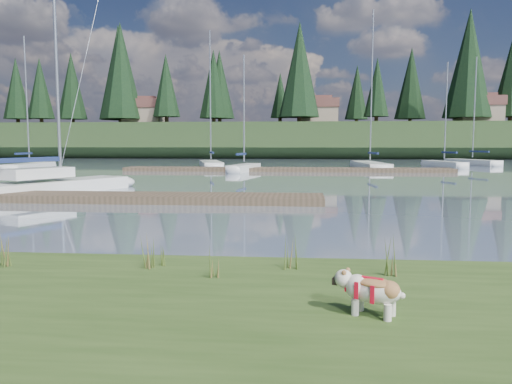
{
  "coord_description": "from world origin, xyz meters",
  "views": [
    {
      "loc": [
        3.06,
        -9.78,
        2.28
      ],
      "look_at": [
        2.26,
        -0.5,
        1.36
      ],
      "focal_mm": 35.0,
      "sensor_mm": 36.0,
      "label": 1
    }
  ],
  "objects": [
    {
      "name": "ground",
      "position": [
        0.0,
        30.0,
        0.0
      ],
      "size": [
        200.0,
        200.0,
        0.0
      ],
      "primitive_type": "plane",
      "color": "gray",
      "rests_on": "ground"
    },
    {
      "name": "ridge",
      "position": [
        0.0,
        73.0,
        2.5
      ],
      "size": [
        200.0,
        20.0,
        5.0
      ],
      "primitive_type": "cube",
      "color": "#1F3118",
      "rests_on": "ground"
    },
    {
      "name": "bulldog",
      "position": [
        3.89,
        -4.25,
        0.65
      ],
      "size": [
        0.81,
        0.56,
        0.48
      ],
      "rotation": [
        0.0,
        0.0,
        2.71
      ],
      "color": "silver",
      "rests_on": "bank"
    },
    {
      "name": "sailboat_main",
      "position": [
        -7.89,
        12.18,
        0.42
      ],
      "size": [
        5.57,
        9.19,
        13.32
      ],
      "rotation": [
        0.0,
        0.0,
        1.14
      ],
      "color": "white",
      "rests_on": "ground"
    },
    {
      "name": "dock_near",
      "position": [
        -4.0,
        9.0,
        0.15
      ],
      "size": [
        16.0,
        2.0,
        0.3
      ],
      "primitive_type": "cube",
      "color": "#4C3D2C",
      "rests_on": "ground"
    },
    {
      "name": "dock_far",
      "position": [
        2.0,
        30.0,
        0.15
      ],
      "size": [
        26.0,
        2.2,
        0.3
      ],
      "primitive_type": "cube",
      "color": "#4C3D2C",
      "rests_on": "ground"
    },
    {
      "name": "sailboat_bg_0",
      "position": [
        -19.61,
        31.05,
        0.32
      ],
      "size": [
        1.95,
        7.73,
        11.14
      ],
      "rotation": [
        0.0,
        0.0,
        1.63
      ],
      "color": "white",
      "rests_on": "ground"
    },
    {
      "name": "sailboat_bg_1",
      "position": [
        -5.29,
        36.65,
        0.33
      ],
      "size": [
        3.74,
        8.59,
        12.54
      ],
      "rotation": [
        0.0,
        0.0,
        1.83
      ],
      "color": "white",
      "rests_on": "ground"
    },
    {
      "name": "sailboat_bg_2",
      "position": [
        -1.19,
        30.09,
        0.33
      ],
      "size": [
        2.39,
        6.1,
        9.21
      ],
      "rotation": [
        0.0,
        0.0,
        1.36
      ],
      "color": "white",
      "rests_on": "ground"
    },
    {
      "name": "sailboat_bg_3",
      "position": [
        9.21,
        35.67,
        0.32
      ],
      "size": [
        2.69,
        9.61,
        13.76
      ],
      "rotation": [
        0.0,
        0.0,
        1.66
      ],
      "color": "white",
      "rests_on": "ground"
    },
    {
      "name": "sailboat_bg_4",
      "position": [
        16.34,
        38.47,
        0.33
      ],
      "size": [
        3.11,
        6.58,
        9.74
      ],
      "rotation": [
        0.0,
        0.0,
        1.87
      ],
      "color": "white",
      "rests_on": "ground"
    },
    {
      "name": "sailboat_bg_5",
      "position": [
        20.49,
        43.64,
        0.32
      ],
      "size": [
        4.25,
        7.67,
        10.99
      ],
      "rotation": [
        0.0,
        0.0,
        1.95
      ],
      "color": "white",
      "rests_on": "ground"
    },
    {
      "name": "weed_0",
      "position": [
        0.74,
        -2.39,
        0.63
      ],
      "size": [
        0.17,
        0.14,
        0.66
      ],
      "color": "#475B23",
      "rests_on": "bank"
    },
    {
      "name": "weed_1",
      "position": [
        0.91,
        -2.27,
        0.54
      ],
      "size": [
        0.17,
        0.14,
        0.46
      ],
      "color": "#475B23",
      "rests_on": "bank"
    },
    {
      "name": "weed_2",
      "position": [
        2.95,
        -2.26,
        0.61
      ],
      "size": [
        0.17,
        0.14,
        0.61
      ],
      "color": "#475B23",
      "rests_on": "bank"
    },
    {
      "name": "weed_3",
      "position": [
        -1.5,
        -2.48,
        0.58
      ],
      "size": [
        0.17,
        0.14,
        0.55
      ],
      "color": "#475B23",
      "rests_on": "bank"
    },
    {
      "name": "weed_4",
      "position": [
        1.88,
        -2.82,
        0.55
      ],
      "size": [
        0.17,
        0.14,
        0.47
      ],
      "color": "#475B23",
      "rests_on": "bank"
    },
    {
      "name": "weed_5",
      "position": [
        4.38,
        -2.59,
        0.61
      ],
      "size": [
        0.17,
        0.14,
        0.62
      ],
      "color": "#475B23",
      "rests_on": "bank"
    },
    {
      "name": "mud_lip",
      "position": [
        0.0,
        -1.6,
        0.07
      ],
      "size": [
        60.0,
        0.5,
        0.14
      ],
      "primitive_type": "cube",
      "color": "#33281C",
      "rests_on": "ground"
    },
    {
      "name": "conifer_1",
      "position": [
        -40.0,
        71.0,
        11.28
      ],
      "size": [
        4.4,
        4.4,
        11.3
      ],
      "color": "#382619",
      "rests_on": "ridge"
    },
    {
      "name": "conifer_2",
      "position": [
        -25.0,
        68.0,
        13.54
      ],
      "size": [
        6.6,
        6.6,
        16.05
      ],
      "color": "#382619",
      "rests_on": "ridge"
    },
    {
      "name": "conifer_3",
      "position": [
        -10.0,
        72.0,
        11.74
      ],
      "size": [
        4.84,
        4.84,
        12.25
      ],
      "color": "#382619",
      "rests_on": "ridge"
    },
    {
      "name": "conifer_4",
      "position": [
        3.0,
        66.0,
        13.09
      ],
      "size": [
        6.16,
        6.16,
        15.1
      ],
      "color": "#382619",
      "rests_on": "ridge"
    },
    {
      "name": "conifer_5",
      "position": [
        15.0,
        70.0,
        10.83
      ],
      "size": [
        3.96,
        3.96,
        10.35
      ],
      "color": "#382619",
      "rests_on": "ridge"
    },
    {
      "name": "conifer_6",
      "position": [
        28.0,
        68.0,
        13.99
      ],
      "size": [
        7.04,
        7.04,
        17.0
      ],
      "color": "#382619",
      "rests_on": "ridge"
    },
    {
      "name": "house_0",
      "position": [
        -22.0,
        70.0,
        7.31
      ],
      "size": [
        6.3,
        5.3,
        4.65
      ],
      "color": "gray",
      "rests_on": "ridge"
    },
    {
      "name": "house_1",
      "position": [
        6.0,
        71.0,
        7.31
      ],
      "size": [
        6.3,
        5.3,
        4.65
      ],
      "color": "gray",
      "rests_on": "ridge"
    },
    {
      "name": "house_2",
      "position": [
        30.0,
        69.0,
        7.31
      ],
      "size": [
        6.3,
        5.3,
        4.65
      ],
      "color": "gray",
      "rests_on": "ridge"
    }
  ]
}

